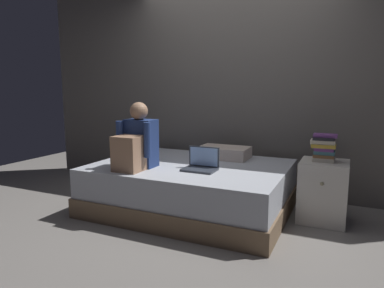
{
  "coord_description": "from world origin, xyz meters",
  "views": [
    {
      "loc": [
        1.3,
        -2.93,
        1.28
      ],
      "look_at": [
        -0.1,
        0.1,
        0.75
      ],
      "focal_mm": 32.28,
      "sensor_mm": 36.0,
      "label": 1
    }
  ],
  "objects": [
    {
      "name": "wall_back",
      "position": [
        0.0,
        1.2,
        1.35
      ],
      "size": [
        5.6,
        0.1,
        2.7
      ],
      "primitive_type": "cube",
      "color": "#605B56",
      "rests_on": "ground_plane"
    },
    {
      "name": "person_sitting",
      "position": [
        -0.62,
        -0.09,
        0.75
      ],
      "size": [
        0.39,
        0.44,
        0.66
      ],
      "color": "navy",
      "rests_on": "bed"
    },
    {
      "name": "pillow",
      "position": [
        0.01,
        0.75,
        0.56
      ],
      "size": [
        0.56,
        0.36,
        0.13
      ],
      "primitive_type": "cube",
      "color": "beige",
      "rests_on": "bed"
    },
    {
      "name": "ground_plane",
      "position": [
        0.0,
        0.0,
        0.0
      ],
      "size": [
        8.0,
        8.0,
        0.0
      ],
      "primitive_type": "plane",
      "color": "gray"
    },
    {
      "name": "laptop",
      "position": [
        0.0,
        0.1,
        0.55
      ],
      "size": [
        0.32,
        0.23,
        0.22
      ],
      "color": "#333842",
      "rests_on": "bed"
    },
    {
      "name": "nightstand",
      "position": [
        1.1,
        0.54,
        0.3
      ],
      "size": [
        0.44,
        0.46,
        0.59
      ],
      "color": "beige",
      "rests_on": "ground_plane"
    },
    {
      "name": "book_stack",
      "position": [
        1.08,
        0.54,
        0.73
      ],
      "size": [
        0.23,
        0.17,
        0.27
      ],
      "color": "beige",
      "rests_on": "nightstand"
    },
    {
      "name": "bed",
      "position": [
        -0.2,
        0.3,
        0.24
      ],
      "size": [
        2.0,
        1.5,
        0.5
      ],
      "color": "#7A6047",
      "rests_on": "ground_plane"
    }
  ]
}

